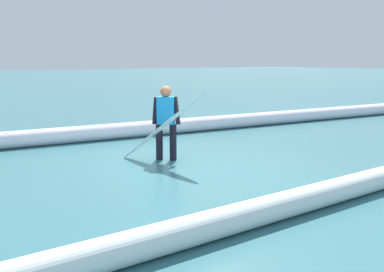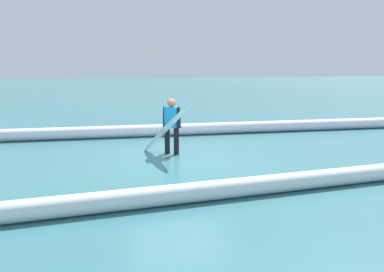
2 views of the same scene
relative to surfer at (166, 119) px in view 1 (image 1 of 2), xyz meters
name	(u,v)px [view 1 (image 1 of 2)]	position (x,y,z in m)	size (l,w,h in m)	color
ground_plane	(184,165)	(-0.01, 0.63, -0.83)	(149.13, 149.13, 0.00)	#326870
surfer	(166,119)	(0.00, 0.00, 0.00)	(0.41, 0.48, 1.48)	black
surfboard	(163,126)	(0.21, 0.24, -0.11)	(1.08, 1.86, 1.47)	white
wave_crest_foreground	(163,127)	(-1.55, -2.78, -0.63)	(0.39, 0.39, 24.93)	white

